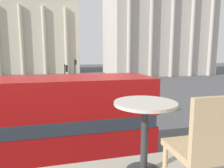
% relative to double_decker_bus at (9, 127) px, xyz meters
% --- Properties ---
extents(double_decker_bus, '(10.47, 2.74, 3.97)m').
position_rel_double_decker_bus_xyz_m(double_decker_bus, '(0.00, 0.00, 0.00)').
color(double_decker_bus, black).
rests_on(double_decker_bus, ground_plane).
extents(cafe_dining_table, '(0.60, 0.60, 0.73)m').
position_rel_double_decker_bus_xyz_m(cafe_dining_table, '(2.70, -5.81, 1.93)').
color(cafe_dining_table, '#2D2D30').
rests_on(cafe_dining_table, cafe_floor_slab).
extents(cafe_chair_0, '(0.40, 0.40, 0.91)m').
position_rel_double_decker_bus_xyz_m(cafe_chair_0, '(2.91, -6.38, 1.91)').
color(cafe_chair_0, tan).
rests_on(cafe_chair_0, cafe_floor_slab).
extents(plaza_building_left, '(33.44, 15.60, 19.92)m').
position_rel_double_decker_bus_xyz_m(plaza_building_left, '(-10.09, 52.79, 7.74)').
color(plaza_building_left, beige).
rests_on(plaza_building_left, ground_plane).
extents(plaza_building_right, '(25.25, 16.27, 25.96)m').
position_rel_double_decker_bus_xyz_m(plaza_building_right, '(25.33, 40.36, 10.75)').
color(plaza_building_right, '#BCB2A8').
rests_on(plaza_building_right, ground_plane).
extents(traffic_light_near, '(0.42, 0.24, 3.50)m').
position_rel_double_decker_bus_xyz_m(traffic_light_near, '(6.90, 5.81, 0.08)').
color(traffic_light_near, black).
rests_on(traffic_light_near, ground_plane).
extents(traffic_light_mid, '(0.42, 0.24, 3.87)m').
position_rel_double_decker_bus_xyz_m(traffic_light_mid, '(2.22, 13.40, 0.30)').
color(traffic_light_mid, black).
rests_on(traffic_light_mid, ground_plane).
extents(traffic_light_far, '(0.42, 0.24, 4.19)m').
position_rel_double_decker_bus_xyz_m(traffic_light_far, '(3.74, 22.20, 0.50)').
color(traffic_light_far, black).
rests_on(traffic_light_far, ground_plane).
extents(car_white, '(4.20, 1.93, 1.35)m').
position_rel_double_decker_bus_xyz_m(car_white, '(2.61, 18.43, -1.52)').
color(car_white, black).
rests_on(car_white, ground_plane).
extents(car_maroon, '(4.20, 1.93, 1.35)m').
position_rel_double_decker_bus_xyz_m(car_maroon, '(5.52, 20.96, -1.52)').
color(car_maroon, black).
rests_on(car_maroon, ground_plane).
extents(pedestrian_grey, '(0.32, 0.32, 1.76)m').
position_rel_double_decker_bus_xyz_m(pedestrian_grey, '(7.36, 18.01, -1.21)').
color(pedestrian_grey, '#282B33').
rests_on(pedestrian_grey, ground_plane).
extents(pedestrian_olive, '(0.32, 0.32, 1.69)m').
position_rel_double_decker_bus_xyz_m(pedestrian_olive, '(9.81, 16.06, -1.25)').
color(pedestrian_olive, '#282B33').
rests_on(pedestrian_olive, ground_plane).
extents(pedestrian_black, '(0.32, 0.32, 1.62)m').
position_rel_double_decker_bus_xyz_m(pedestrian_black, '(2.20, 14.92, -1.30)').
color(pedestrian_black, '#282B33').
rests_on(pedestrian_black, ground_plane).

